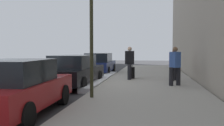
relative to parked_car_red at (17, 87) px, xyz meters
The scene contains 12 objects.
ground_plane 5.75m from the parked_car_red, ahead, with size 56.00×56.00×0.00m, color #333335.
sidewalk 6.74m from the parked_car_red, 31.88° to the right, with size 28.00×4.60×0.15m, color #A39E93.
lane_stripe_centre 6.46m from the parked_car_red, 27.44° to the left, with size 28.00×0.14×0.01m, color gold.
snow_bank_curb 7.31m from the parked_car_red, ahead, with size 7.66×0.56×0.22m, color white.
parked_car_red is the anchor object (origin of this frame).
parked_car_black 5.31m from the parked_car_red, ahead, with size 4.78×2.00×1.51m.
parked_car_navy 11.43m from the parked_car_red, ahead, with size 4.25×1.93×1.51m.
pedestrian_burgundy_coat 8.55m from the parked_car_red, 34.12° to the right, with size 0.49×0.53×1.67m.
pedestrian_black_coat 7.70m from the parked_car_red, 18.52° to the right, with size 0.59×0.48×1.78m.
pedestrian_blue_coat 7.05m from the parked_car_red, 41.47° to the right, with size 0.56×0.53×1.75m.
traffic_light_pole 3.56m from the parked_car_red, 39.06° to the right, with size 0.35×0.26×4.60m.
rolling_suitcase 8.25m from the parked_car_red, 18.16° to the right, with size 0.34×0.22×0.99m.
Camera 1 is at (-11.98, -3.35, 1.79)m, focal length 40.13 mm.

